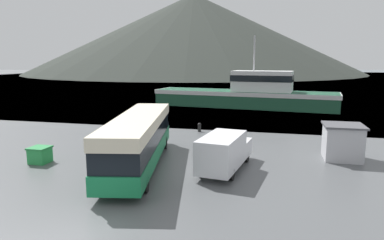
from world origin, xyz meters
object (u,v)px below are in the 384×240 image
at_px(tour_bus, 139,138).
at_px(delivery_van, 224,151).
at_px(storage_bin, 40,155).
at_px(dock_kiosk, 343,142).
at_px(fishing_boat, 248,94).

xyz_separation_m(tour_bus, delivery_van, (5.32, 0.40, -0.60)).
bearing_deg(storage_bin, tour_bus, 7.61).
bearing_deg(dock_kiosk, tour_bus, -159.97).
bearing_deg(fishing_boat, dock_kiosk, -154.66).
distance_m(tour_bus, storage_bin, 6.73).
distance_m(tour_bus, fishing_boat, 29.90).
height_order(fishing_boat, dock_kiosk, fishing_boat).
relative_size(fishing_boat, dock_kiosk, 10.14).
bearing_deg(delivery_van, storage_bin, -165.64).
height_order(tour_bus, delivery_van, tour_bus).
relative_size(fishing_boat, storage_bin, 21.21).
bearing_deg(tour_bus, fishing_boat, 69.97).
bearing_deg(tour_bus, dock_kiosk, 8.59).
relative_size(delivery_van, storage_bin, 5.06).
xyz_separation_m(tour_bus, dock_kiosk, (12.68, 4.62, -0.61)).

